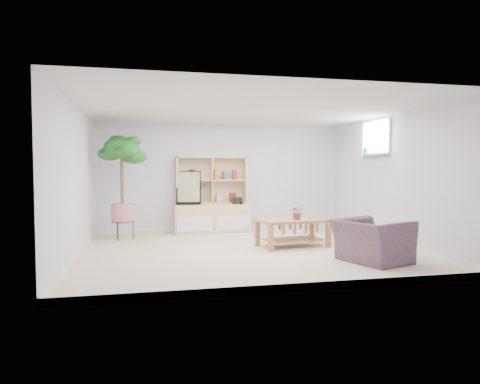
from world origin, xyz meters
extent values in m
cube|color=beige|center=(0.00, 0.00, 0.00)|extent=(5.50, 5.00, 0.01)
cube|color=silver|center=(0.00, 0.00, 2.40)|extent=(5.50, 5.00, 0.01)
cube|color=silver|center=(0.00, 2.50, 1.20)|extent=(5.50, 0.01, 2.40)
cube|color=silver|center=(0.00, -2.50, 1.20)|extent=(5.50, 0.01, 2.40)
cube|color=silver|center=(-2.75, 0.00, 1.20)|extent=(0.01, 5.00, 2.40)
cube|color=silver|center=(2.75, 0.00, 1.20)|extent=(0.01, 5.00, 2.40)
cube|color=white|center=(2.67, 0.60, 1.68)|extent=(0.14, 1.00, 0.04)
imported|color=#205223|center=(0.95, 0.17, 0.63)|extent=(0.26, 0.23, 0.27)
imported|color=navy|center=(1.61, -1.26, 0.36)|extent=(1.13, 1.21, 0.73)
imported|color=#1C6121|center=(2.67, 0.87, 1.83)|extent=(0.17, 0.15, 0.26)
camera|label=1|loc=(-1.66, -7.03, 1.39)|focal=32.00mm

